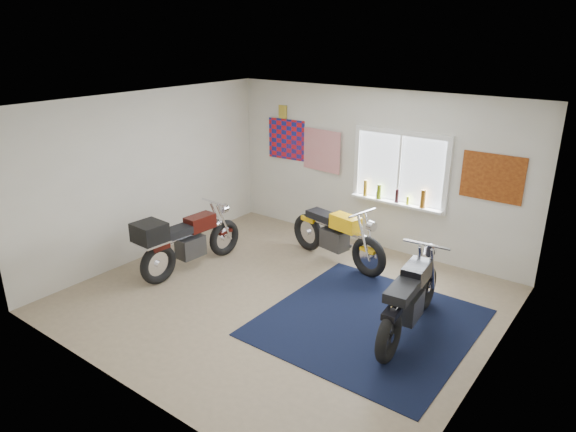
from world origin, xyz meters
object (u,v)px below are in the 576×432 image
Objects in this scene: black_chrome_bike at (409,300)px; maroon_tourer at (184,241)px; navy_rug at (368,322)px; yellow_triumph at (336,237)px.

black_chrome_bike reaches higher than maroon_tourer.
navy_rug is 3.09m from maroon_tourer.
maroon_tourer is at bearing -123.14° from yellow_triumph.
yellow_triumph is 0.99× the size of black_chrome_bike.
navy_rug is at bearing -79.63° from maroon_tourer.
black_chrome_bike is at bearing -22.63° from yellow_triumph.
navy_rug is 0.67m from black_chrome_bike.
maroon_tourer reaches higher than navy_rug.
yellow_triumph reaches higher than navy_rug.
yellow_triumph is 2.20m from black_chrome_bike.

